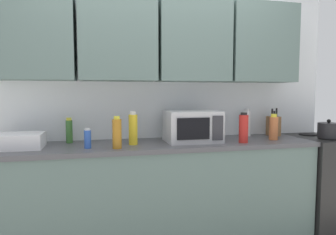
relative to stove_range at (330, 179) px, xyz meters
The scene contains 14 objects.
wall_back_with_cabinets 2.14m from the stove_range, behind, with size 3.69×0.38×2.60m.
counter_run 1.80m from the stove_range, behind, with size 2.82×0.63×0.90m.
stove_range is the anchor object (origin of this frame).
kettle 0.58m from the stove_range, 140.53° to the right, with size 0.20×0.20×0.18m.
microwave 1.60m from the stove_range, behind, with size 0.48×0.37×0.28m.
dish_rack 2.99m from the stove_range, behind, with size 0.38×0.30×0.12m, color silver.
knife_block 0.81m from the stove_range, 162.25° to the left, with size 0.10×0.12×0.29m.
bottle_spice_jar 0.91m from the stove_range, behind, with size 0.08×0.08×0.25m.
bottle_yellow_mustard 2.12m from the stove_range, behind, with size 0.08×0.08×0.29m.
bottle_red_sauce 1.22m from the stove_range, behind, with size 0.08×0.08×0.27m.
bottle_white_jar 1.04m from the stove_range, 164.09° to the left, with size 0.08×0.08×0.28m.
bottle_amber_vinegar 2.26m from the stove_range, behind, with size 0.07×0.07×0.26m.
bottle_green_oil 2.64m from the stove_range, behind, with size 0.06×0.06×0.22m.
bottle_blue_cleaner 2.47m from the stove_range, behind, with size 0.06×0.06×0.16m.
Camera 1 is at (-0.53, -2.86, 1.34)m, focal length 31.67 mm.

